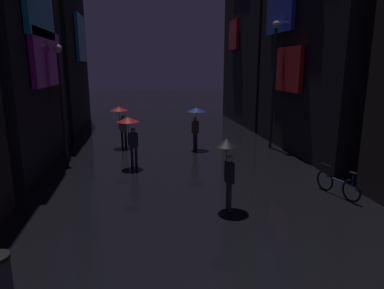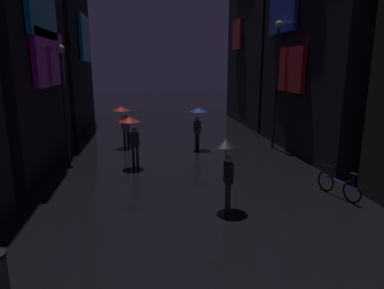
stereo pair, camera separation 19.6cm
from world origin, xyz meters
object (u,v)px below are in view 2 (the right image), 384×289
(pedestrian_near_crossing_black, at_px, (227,154))
(pedestrian_foreground_left_blue, at_px, (198,117))
(pedestrian_far_right_red, at_px, (131,128))
(pedestrian_foreground_right_red, at_px, (123,115))
(streetlamp_left_far, at_px, (63,89))
(streetlamp_right_far, at_px, (276,72))
(bicycle_parked_at_storefront, at_px, (339,186))

(pedestrian_near_crossing_black, height_order, pedestrian_foreground_left_blue, same)
(pedestrian_near_crossing_black, distance_m, pedestrian_foreground_left_blue, 7.49)
(pedestrian_far_right_red, distance_m, pedestrian_foreground_left_blue, 4.18)
(pedestrian_foreground_right_red, relative_size, streetlamp_left_far, 0.42)
(pedestrian_foreground_left_blue, relative_size, streetlamp_right_far, 0.34)
(pedestrian_far_right_red, bearing_deg, pedestrian_foreground_right_red, 98.32)
(streetlamp_right_far, bearing_deg, pedestrian_foreground_right_red, 170.30)
(pedestrian_foreground_left_blue, height_order, streetlamp_right_far, streetlamp_right_far)
(pedestrian_foreground_left_blue, bearing_deg, streetlamp_right_far, -3.58)
(streetlamp_right_far, bearing_deg, pedestrian_far_right_red, -161.11)
(pedestrian_far_right_red, bearing_deg, pedestrian_near_crossing_black, -59.13)
(pedestrian_foreground_right_red, bearing_deg, streetlamp_left_far, -137.06)
(pedestrian_foreground_left_blue, xyz_separation_m, streetlamp_left_far, (-6.11, -1.12, 1.52))
(streetlamp_left_far, relative_size, streetlamp_right_far, 0.80)
(streetlamp_left_far, bearing_deg, streetlamp_right_far, 5.03)
(pedestrian_foreground_right_red, height_order, bicycle_parked_at_storefront, pedestrian_foreground_right_red)
(bicycle_parked_at_storefront, xyz_separation_m, streetlamp_right_far, (0.40, 6.85, 3.47))
(pedestrian_near_crossing_black, height_order, pedestrian_foreground_right_red, same)
(pedestrian_near_crossing_black, height_order, streetlamp_left_far, streetlamp_left_far)
(pedestrian_far_right_red, bearing_deg, streetlamp_left_far, 151.84)
(pedestrian_near_crossing_black, xyz_separation_m, pedestrian_foreground_left_blue, (0.34, 7.48, 0.00))
(pedestrian_near_crossing_black, relative_size, streetlamp_left_far, 0.42)
(pedestrian_foreground_left_blue, xyz_separation_m, pedestrian_foreground_right_red, (-3.76, 1.06, 0.00))
(pedestrian_near_crossing_black, bearing_deg, streetlamp_left_far, 132.23)
(pedestrian_foreground_left_blue, distance_m, bicycle_parked_at_storefront, 8.01)
(pedestrian_far_right_red, height_order, pedestrian_foreground_right_red, same)
(pedestrian_near_crossing_black, bearing_deg, pedestrian_foreground_left_blue, 87.36)
(streetlamp_left_far, bearing_deg, pedestrian_foreground_right_red, 42.94)
(pedestrian_far_right_red, xyz_separation_m, pedestrian_foreground_left_blue, (3.22, 2.67, 0.00))
(pedestrian_foreground_left_blue, height_order, pedestrian_foreground_right_red, same)
(bicycle_parked_at_storefront, relative_size, streetlamp_right_far, 0.28)
(pedestrian_foreground_right_red, relative_size, streetlamp_right_far, 0.34)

